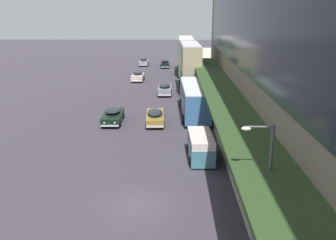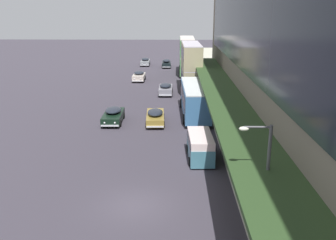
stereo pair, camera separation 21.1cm
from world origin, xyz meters
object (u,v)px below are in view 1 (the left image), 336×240
sedan_lead_near (155,116)px  transit_bus_kerbside_front (186,55)px  transit_bus_kerbside_far (190,66)px  sedan_second_mid (138,76)px  street_lamp (265,176)px  pedestrian_at_kerb (273,204)px  sedan_second_near (144,62)px  sedan_lead_mid (165,63)px  transit_bus_kerbside_rear (194,98)px  sedan_oncoming_rear (165,89)px  vw_van (200,145)px  sedan_far_back (113,115)px

sedan_lead_near → transit_bus_kerbside_front: bearing=82.5°
transit_bus_kerbside_far → sedan_second_mid: 11.25m
sedan_second_mid → street_lamp: (9.91, -42.83, 2.94)m
sedan_second_mid → pedestrian_at_kerb: bearing=-75.0°
sedan_second_mid → sedan_second_near: (-0.37, 16.88, -0.01)m
sedan_lead_mid → transit_bus_kerbside_rear: bearing=-83.5°
transit_bus_kerbside_rear → sedan_oncoming_rear: bearing=108.6°
sedan_oncoming_rear → pedestrian_at_kerb: (6.44, -31.33, 0.42)m
sedan_second_mid → vw_van: (7.75, -31.81, 0.34)m
sedan_second_mid → transit_bus_kerbside_rear: bearing=-68.2°
sedan_far_back → pedestrian_at_kerb: pedestrian_at_kerb is taller
sedan_oncoming_rear → transit_bus_kerbside_front: bearing=78.8°
transit_bus_kerbside_rear → sedan_lead_mid: bearing=96.5°
sedan_far_back → street_lamp: bearing=-63.1°
sedan_oncoming_rear → sedan_far_back: bearing=-110.9°
transit_bus_kerbside_rear → pedestrian_at_kerb: (3.04, -21.20, -0.71)m
transit_bus_kerbside_rear → sedan_oncoming_rear: (-3.41, 10.12, -1.14)m
transit_bus_kerbside_far → pedestrian_at_kerb: (3.01, -33.46, -2.34)m
sedan_second_mid → vw_van: bearing=-76.3°
transit_bus_kerbside_front → transit_bus_kerbside_rear: transit_bus_kerbside_front is taller
transit_bus_kerbside_far → sedan_lead_near: size_ratio=1.94×
sedan_lead_mid → street_lamp: size_ratio=0.83×
vw_van → street_lamp: street_lamp is taller
pedestrian_at_kerb → street_lamp: (-1.03, -1.88, 2.52)m
sedan_far_back → pedestrian_at_kerb: size_ratio=2.59×
sedan_second_near → sedan_oncoming_rear: bearing=-79.6°
sedan_far_back → sedan_oncoming_rear: sedan_oncoming_rear is taller
transit_bus_kerbside_rear → sedan_second_near: size_ratio=2.12×
sedan_second_near → sedan_oncoming_rear: (4.87, -26.50, 0.01)m
sedan_lead_mid → pedestrian_at_kerb: bearing=-82.8°
sedan_far_back → street_lamp: (10.34, -20.34, 2.96)m
sedan_second_mid → sedan_far_back: bearing=-91.1°
transit_bus_kerbside_far → pedestrian_at_kerb: bearing=-84.9°
vw_van → transit_bus_kerbside_front: bearing=90.0°
sedan_second_near → pedestrian_at_kerb: (11.31, -57.82, 0.43)m
transit_bus_kerbside_rear → sedan_lead_near: bearing=-143.1°
vw_van → sedan_oncoming_rear: bearing=98.3°
sedan_lead_mid → sedan_oncoming_rear: sedan_lead_mid is taller
sedan_second_mid → transit_bus_kerbside_front: bearing=41.2°
sedan_far_back → sedan_lead_near: (4.26, -0.31, -0.01)m
sedan_lead_near → transit_bus_kerbside_rear: bearing=36.9°
transit_bus_kerbside_rear → transit_bus_kerbside_front: bearing=90.4°
sedan_second_mid → sedan_oncoming_rear: bearing=-64.9°
sedan_far_back → sedan_second_near: sedan_second_near is taller
sedan_second_mid → pedestrian_at_kerb: (10.94, -40.95, 0.42)m
transit_bus_kerbside_rear → sedan_oncoming_rear: size_ratio=2.25×
transit_bus_kerbside_rear → vw_van: bearing=-90.7°
transit_bus_kerbside_far → street_lamp: (1.99, -35.34, 0.18)m
sedan_far_back → street_lamp: size_ratio=0.80×
sedan_lead_mid → sedan_second_near: sedan_lead_mid is taller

